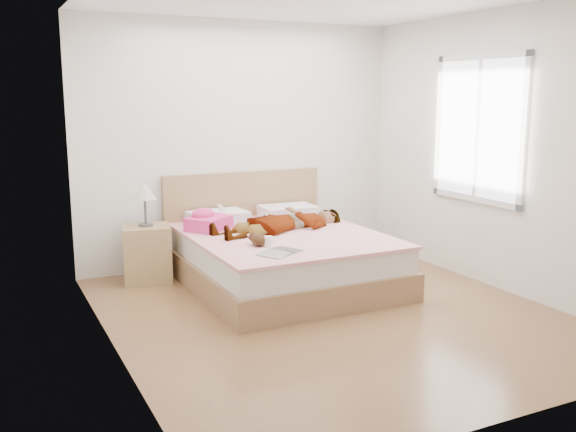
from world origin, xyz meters
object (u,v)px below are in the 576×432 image
object	(u,v)px
woman	(283,219)
towel	(207,221)
coffee_mug	(268,241)
phone	(221,207)
nightstand	(147,249)
bed	(280,255)
magazine	(281,252)
plush_toy	(258,239)

from	to	relation	value
woman	towel	xyz separation A→B (m)	(-0.68, 0.30, -0.02)
woman	coffee_mug	size ratio (longest dim) A/B	12.11
phone	towel	xyz separation A→B (m)	(-0.18, -0.10, -0.11)
nightstand	bed	bearing A→B (deg)	-28.45
woman	nightstand	bearing A→B (deg)	-122.22
phone	coffee_mug	distance (m)	1.03
magazine	coffee_mug	world-z (taller)	coffee_mug
towel	magazine	size ratio (longest dim) A/B	1.15
woman	plush_toy	distance (m)	0.75
bed	nightstand	distance (m)	1.31
bed	plush_toy	size ratio (longest dim) A/B	9.66
phone	bed	world-z (taller)	bed
phone	woman	bearing A→B (deg)	-48.81
towel	nightstand	bearing A→B (deg)	159.96
towel	plush_toy	world-z (taller)	towel
phone	magazine	distance (m)	1.30
nightstand	magazine	bearing A→B (deg)	-59.94
woman	phone	world-z (taller)	phone
phone	bed	xyz separation A→B (m)	(0.41, -0.52, -0.43)
woman	bed	distance (m)	0.37
woman	phone	distance (m)	0.65
plush_toy	coffee_mug	bearing A→B (deg)	-40.98
plush_toy	nightstand	world-z (taller)	nightstand
towel	plush_toy	distance (m)	0.87
phone	towel	size ratio (longest dim) A/B	0.19
woman	towel	distance (m)	0.75
bed	coffee_mug	size ratio (longest dim) A/B	17.00
nightstand	coffee_mug	bearing A→B (deg)	-54.10
magazine	nightstand	bearing A→B (deg)	120.06
bed	coffee_mug	world-z (taller)	bed
magazine	coffee_mug	bearing A→B (deg)	88.37
towel	woman	bearing A→B (deg)	-23.70
magazine	plush_toy	bearing A→B (deg)	101.35
coffee_mug	plush_toy	world-z (taller)	plush_toy
bed	woman	bearing A→B (deg)	52.99
phone	magazine	world-z (taller)	phone
bed	plush_toy	distance (m)	0.67
bed	magazine	bearing A→B (deg)	-114.80
bed	coffee_mug	xyz separation A→B (m)	(-0.34, -0.49, 0.28)
phone	coffee_mug	bearing A→B (deg)	-96.50
towel	magazine	bearing A→B (deg)	-78.54
coffee_mug	nightstand	xyz separation A→B (m)	(-0.81, 1.12, -0.23)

